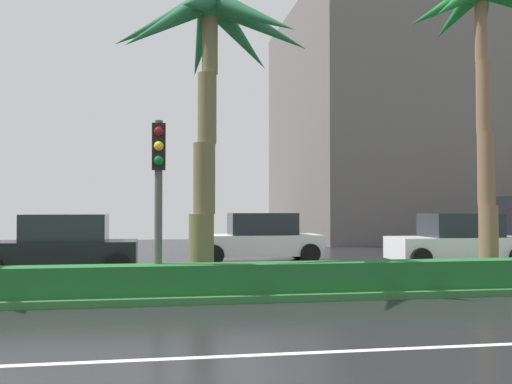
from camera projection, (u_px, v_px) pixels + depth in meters
ground_plane at (26, 291)px, 13.78m from camera, size 90.00×42.00×0.10m
median_strip at (16, 292)px, 12.79m from camera, size 85.50×4.00×0.15m
median_hedge at (0, 283)px, 11.43m from camera, size 76.50×0.70×0.60m
palm_tree_centre_left at (210, 49)px, 13.57m from camera, size 4.81×4.73×7.03m
palm_tree_centre at (482, 29)px, 14.87m from camera, size 3.70×3.78×7.83m
traffic_signal_median_right at (159, 174)px, 12.17m from camera, size 0.28×0.43×3.58m
car_in_traffic_third at (62, 246)px, 16.72m from camera, size 4.30×2.02×1.72m
car_in_traffic_fourth at (259, 238)px, 20.64m from camera, size 4.30×2.02×1.72m
car_in_traffic_fifth at (457, 241)px, 19.13m from camera, size 4.30×2.02×1.72m
building_far_right at (453, 127)px, 37.68m from camera, size 21.07×15.32×14.19m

